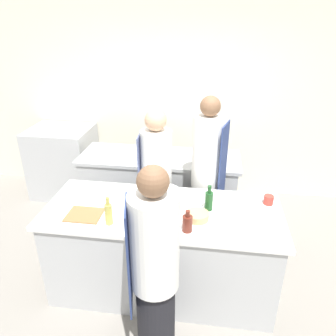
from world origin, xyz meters
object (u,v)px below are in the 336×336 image
chef_at_prep_near (155,276)px  bowl_prep_small (151,208)px  bottle_vinegar (209,200)px  chef_at_stove (207,178)px  bottle_wine (138,218)px  cup (269,200)px  bowl_ceramic_blue (166,192)px  chef_at_pass_far (156,185)px  bowl_mixing_large (197,216)px  bottle_olive_oil (187,223)px  bottle_cooking_oil (109,213)px  oven_range (64,161)px

chef_at_prep_near → bowl_prep_small: size_ratio=8.86×
chef_at_prep_near → bottle_vinegar: bearing=-35.6°
chef_at_prep_near → chef_at_stove: (0.31, 1.44, 0.06)m
bottle_wine → cup: (1.11, 0.54, -0.06)m
bowl_ceramic_blue → chef_at_pass_far: bearing=117.7°
bowl_prep_small → bowl_mixing_large: bearing=-8.9°
bowl_ceramic_blue → chef_at_prep_near: bearing=-86.0°
bowl_mixing_large → bowl_ceramic_blue: (-0.33, 0.37, -0.00)m
bottle_olive_oil → bowl_mixing_large: size_ratio=0.97×
bowl_prep_small → chef_at_prep_near: bearing=-77.4°
chef_at_pass_far → cup: chef_at_pass_far is taller
chef_at_pass_far → bottle_cooking_oil: 0.88m
bottle_vinegar → chef_at_stove: bearing=93.5°
bottle_olive_oil → chef_at_pass_far: bearing=115.7°
bowl_prep_small → oven_range: bearing=133.7°
chef_at_pass_far → chef_at_prep_near: bearing=-173.6°
chef_at_prep_near → chef_at_pass_far: 1.34m
chef_at_stove → chef_at_prep_near: bearing=2.2°
bowl_mixing_large → bowl_prep_small: 0.42m
bottle_vinegar → cup: 0.58m
bottle_cooking_oil → bowl_mixing_large: 0.75m
bottle_vinegar → bowl_mixing_large: (-0.09, -0.17, -0.07)m
bottle_wine → bottle_cooking_oil: (-0.25, 0.02, 0.00)m
bottle_olive_oil → bowl_prep_small: bottle_olive_oil is taller
bottle_wine → bottle_cooking_oil: bottle_cooking_oil is taller
chef_at_prep_near → bottle_cooking_oil: size_ratio=6.66×
bottle_cooking_oil → bowl_prep_small: (0.31, 0.24, -0.07)m
bottle_olive_oil → cup: 0.88m
chef_at_prep_near → bottle_cooking_oil: bearing=30.9°
bottle_vinegar → bowl_prep_small: size_ratio=1.26×
oven_range → bottle_vinegar: (2.18, -1.65, 0.49)m
chef_at_prep_near → bottle_wine: bearing=12.2°
bottle_vinegar → bottle_cooking_oil: bearing=-157.3°
chef_at_stove → bottle_wine: bearing=-14.3°
chef_at_pass_far → bottle_cooking_oil: size_ratio=6.57×
chef_at_pass_far → bowl_mixing_large: bearing=-147.1°
bottle_cooking_oil → bowl_prep_small: bearing=37.7°
bottle_cooking_oil → bowl_mixing_large: (0.73, 0.18, -0.07)m
oven_range → bottle_wine: size_ratio=4.10×
bowl_mixing_large → cup: (0.64, 0.34, 0.01)m
cup → bowl_prep_small: bearing=-165.3°
chef_at_prep_near → bottle_cooking_oil: (-0.47, 0.49, 0.15)m
chef_at_pass_far → bottle_olive_oil: bearing=-157.4°
bottle_wine → bottle_cooking_oil: bearing=175.2°
bottle_olive_oil → bowl_mixing_large: 0.20m
chef_at_prep_near → bowl_prep_small: 0.75m
oven_range → bowl_mixing_large: oven_range is taller
oven_range → bottle_vinegar: bottle_vinegar is taller
chef_at_pass_far → bowl_ceramic_blue: size_ratio=6.47×
bottle_wine → chef_at_stove: bearing=61.5°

